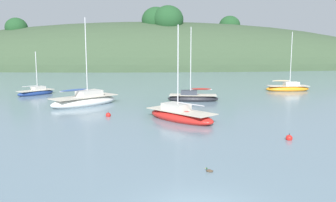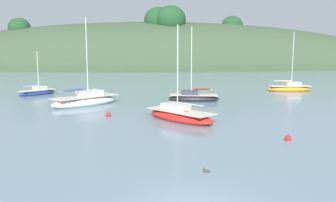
% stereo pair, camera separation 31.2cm
% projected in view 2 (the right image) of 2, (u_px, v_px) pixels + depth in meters
% --- Properties ---
extents(far_shoreline_hill, '(150.00, 36.00, 31.06)m').
position_uv_depth(far_shoreline_hill, '(156.00, 68.00, 106.38)').
color(far_shoreline_hill, '#384C33').
rests_on(far_shoreline_hill, ground).
extents(sailboat_orange_cutter, '(4.58, 4.77, 5.70)m').
position_uv_depth(sailboat_orange_cutter, '(38.00, 92.00, 46.49)').
color(sailboat_orange_cutter, navy).
rests_on(sailboat_orange_cutter, ground).
extents(sailboat_black_sloop, '(5.97, 2.64, 8.51)m').
position_uv_depth(sailboat_black_sloop, '(193.00, 98.00, 40.97)').
color(sailboat_black_sloop, '#232328').
rests_on(sailboat_black_sloop, ground).
extents(sailboat_teal_outer, '(7.44, 7.13, 9.37)m').
position_uv_depth(sailboat_teal_outer, '(86.00, 101.00, 38.00)').
color(sailboat_teal_outer, white).
rests_on(sailboat_teal_outer, ground).
extents(sailboat_white_near, '(6.14, 2.13, 8.39)m').
position_uv_depth(sailboat_white_near, '(289.00, 88.00, 50.44)').
color(sailboat_white_near, orange).
rests_on(sailboat_white_near, ground).
extents(sailboat_navy_dinghy, '(6.21, 6.67, 8.09)m').
position_uv_depth(sailboat_navy_dinghy, '(180.00, 115.00, 29.93)').
color(sailboat_navy_dinghy, red).
rests_on(sailboat_navy_dinghy, ground).
extents(mooring_buoy_channel, '(0.44, 0.44, 0.54)m').
position_uv_depth(mooring_buoy_channel, '(108.00, 115.00, 31.67)').
color(mooring_buoy_channel, red).
rests_on(mooring_buoy_channel, ground).
extents(mooring_buoy_outer, '(0.44, 0.44, 0.54)m').
position_uv_depth(mooring_buoy_outer, '(288.00, 138.00, 23.48)').
color(mooring_buoy_outer, red).
rests_on(mooring_buoy_outer, ground).
extents(duck_lead, '(0.41, 0.31, 0.24)m').
position_uv_depth(duck_lead, '(206.00, 171.00, 17.47)').
color(duck_lead, '#473828').
rests_on(duck_lead, ground).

